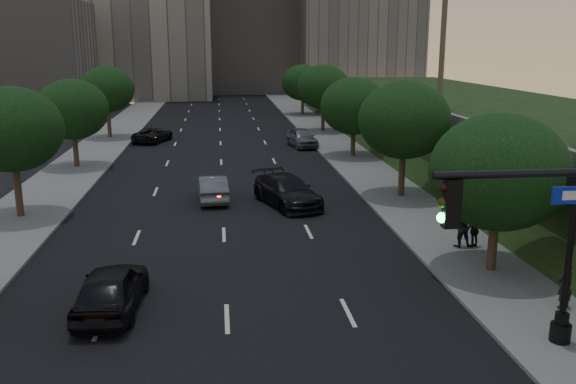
{
  "coord_description": "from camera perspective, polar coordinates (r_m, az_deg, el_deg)",
  "views": [
    {
      "loc": [
        -0.09,
        -13.33,
        8.71
      ],
      "look_at": [
        2.27,
        7.46,
        3.6
      ],
      "focal_mm": 38.0,
      "sensor_mm": 36.0,
      "label": 1
    }
  ],
  "objects": [
    {
      "name": "road_surface",
      "position": [
        44.19,
        -6.25,
        2.29
      ],
      "size": [
        16.0,
        140.0,
        0.02
      ],
      "primitive_type": "cube",
      "color": "black",
      "rests_on": "ground"
    },
    {
      "name": "sidewalk_right",
      "position": [
        45.37,
        6.81,
        2.66
      ],
      "size": [
        4.5,
        140.0,
        0.15
      ],
      "primitive_type": "cube",
      "color": "slate",
      "rests_on": "ground"
    },
    {
      "name": "sidewalk_left",
      "position": [
        45.33,
        -19.33,
        1.97
      ],
      "size": [
        4.5,
        140.0,
        0.15
      ],
      "primitive_type": "cube",
      "color": "slate",
      "rests_on": "ground"
    },
    {
      "name": "embankment",
      "position": [
        47.34,
        21.48,
        4.63
      ],
      "size": [
        18.0,
        90.0,
        4.0
      ],
      "primitive_type": "cube",
      "color": "black",
      "rests_on": "ground"
    },
    {
      "name": "parapet_wall",
      "position": [
        43.72,
        11.76,
        7.72
      ],
      "size": [
        0.35,
        90.0,
        0.7
      ],
      "primitive_type": "cube",
      "color": "slate",
      "rests_on": "embankment"
    },
    {
      "name": "office_block_mid",
      "position": [
        115.57,
        -3.6,
        15.83
      ],
      "size": [
        22.0,
        18.0,
        26.0
      ],
      "primitive_type": "cube",
      "color": "gray",
      "rests_on": "ground"
    },
    {
      "name": "office_block_filler",
      "position": [
        87.28,
        -24.27,
        11.43
      ],
      "size": [
        18.0,
        16.0,
        14.0
      ],
      "primitive_type": "cube",
      "color": "gray",
      "rests_on": "ground"
    },
    {
      "name": "tree_right_a",
      "position": [
        24.18,
        19.11,
        1.78
      ],
      "size": [
        5.2,
        5.2,
        6.24
      ],
      "color": "#38281C",
      "rests_on": "ground"
    },
    {
      "name": "tree_right_b",
      "position": [
        35.16,
        10.82,
        6.63
      ],
      "size": [
        5.2,
        5.2,
        6.74
      ],
      "color": "#38281C",
      "rests_on": "ground"
    },
    {
      "name": "tree_right_c",
      "position": [
        47.71,
        6.18,
        8.01
      ],
      "size": [
        5.2,
        5.2,
        6.24
      ],
      "color": "#38281C",
      "rests_on": "ground"
    },
    {
      "name": "tree_right_d",
      "position": [
        61.36,
        3.32,
        9.79
      ],
      "size": [
        5.2,
        5.2,
        6.74
      ],
      "color": "#38281C",
      "rests_on": "ground"
    },
    {
      "name": "tree_right_e",
      "position": [
        76.19,
        1.38,
        10.2
      ],
      "size": [
        5.2,
        5.2,
        6.24
      ],
      "color": "#38281C",
      "rests_on": "ground"
    },
    {
      "name": "tree_left_b",
      "position": [
        33.21,
        -24.45,
        5.35
      ],
      "size": [
        5.0,
        5.0,
        6.71
      ],
      "color": "#38281C",
      "rests_on": "ground"
    },
    {
      "name": "tree_left_c",
      "position": [
        45.71,
        -19.53,
        7.29
      ],
      "size": [
        5.0,
        5.0,
        6.34
      ],
      "color": "#38281C",
      "rests_on": "ground"
    },
    {
      "name": "tree_left_d",
      "position": [
        59.36,
        -16.6,
        9.17
      ],
      "size": [
        5.0,
        5.0,
        6.71
      ],
      "color": "#38281C",
      "rests_on": "ground"
    },
    {
      "name": "street_lamp",
      "position": [
        19.28,
        24.76,
        -5.95
      ],
      "size": [
        0.64,
        0.64,
        5.62
      ],
      "color": "black",
      "rests_on": "ground"
    },
    {
      "name": "sedan_near_left",
      "position": [
        21.29,
        -16.21,
        -8.64
      ],
      "size": [
        2.17,
        4.84,
        1.62
      ],
      "primitive_type": "imported",
      "rotation": [
        0.0,
        0.0,
        3.09
      ],
      "color": "black",
      "rests_on": "ground"
    },
    {
      "name": "sedan_mid_left",
      "position": [
        34.82,
        -7.07,
        0.38
      ],
      "size": [
        1.87,
        4.55,
        1.47
      ],
      "primitive_type": "imported",
      "rotation": [
        0.0,
        0.0,
        3.21
      ],
      "color": "#565A5E",
      "rests_on": "ground"
    },
    {
      "name": "sedan_far_left",
      "position": [
        56.68,
        -12.52,
        5.26
      ],
      "size": [
        3.73,
        5.35,
        1.36
      ],
      "primitive_type": "imported",
      "rotation": [
        0.0,
        0.0,
        2.81
      ],
      "color": "black",
      "rests_on": "ground"
    },
    {
      "name": "sedan_near_right",
      "position": [
        33.5,
        -0.1,
        0.1
      ],
      "size": [
        3.97,
        6.08,
        1.64
      ],
      "primitive_type": "imported",
      "rotation": [
        0.0,
        0.0,
        0.32
      ],
      "color": "black",
      "rests_on": "ground"
    },
    {
      "name": "sedan_far_right",
      "position": [
        52.76,
        1.31,
        5.12
      ],
      "size": [
        2.62,
        5.03,
        1.63
      ],
      "primitive_type": "imported",
      "rotation": [
        0.0,
        0.0,
        0.15
      ],
      "color": "slate",
      "rests_on": "ground"
    },
    {
      "name": "pedestrian_a",
      "position": [
        22.3,
        24.49,
        -7.99
      ],
      "size": [
        0.62,
        0.45,
        1.56
      ],
      "primitive_type": "imported",
      "rotation": [
        0.0,
        0.0,
        3.29
      ],
      "color": "black",
      "rests_on": "sidewalk_right"
    },
    {
      "name": "pedestrian_b",
      "position": [
        27.28,
        15.86,
        -3.05
      ],
      "size": [
        0.92,
        0.72,
        1.87
      ],
      "primitive_type": "imported",
      "rotation": [
        0.0,
        0.0,
        3.12
      ],
      "color": "black",
      "rests_on": "sidewalk_right"
    },
    {
      "name": "pedestrian_c",
      "position": [
        27.42,
        17.07,
        -3.42
      ],
      "size": [
        0.97,
        0.66,
        1.52
      ],
      "primitive_type": "imported",
      "rotation": [
        0.0,
        0.0,
        3.5
      ],
      "color": "black",
      "rests_on": "sidewalk_right"
    }
  ]
}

